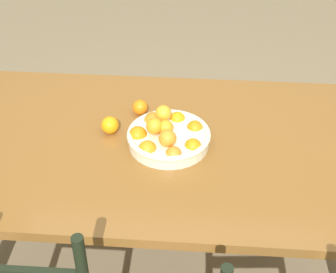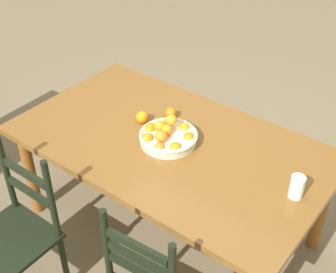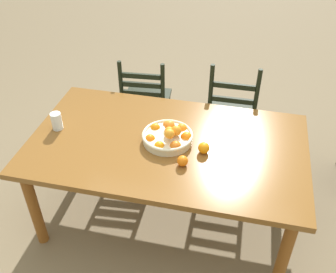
% 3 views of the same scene
% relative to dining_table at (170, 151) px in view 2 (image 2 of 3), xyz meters
% --- Properties ---
extents(ground_plane, '(12.00, 12.00, 0.00)m').
position_rel_dining_table_xyz_m(ground_plane, '(0.00, 0.00, -0.65)').
color(ground_plane, '#77674B').
extents(dining_table, '(1.88, 1.09, 0.73)m').
position_rel_dining_table_xyz_m(dining_table, '(0.00, 0.00, 0.00)').
color(dining_table, brown).
rests_on(dining_table, ground).
extents(chair_near_window, '(0.43, 0.43, 0.96)m').
position_rel_dining_table_xyz_m(chair_near_window, '(0.38, 0.89, -0.21)').
color(chair_near_window, black).
rests_on(chair_near_window, ground).
extents(fruit_bowl, '(0.35, 0.35, 0.15)m').
position_rel_dining_table_xyz_m(fruit_bowl, '(0.01, 0.01, 0.12)').
color(fruit_bowl, beige).
rests_on(fruit_bowl, dining_table).
extents(orange_loose_0, '(0.08, 0.08, 0.08)m').
position_rel_dining_table_xyz_m(orange_loose_0, '(0.26, -0.05, 0.12)').
color(orange_loose_0, orange).
rests_on(orange_loose_0, dining_table).
extents(orange_loose_1, '(0.07, 0.07, 0.07)m').
position_rel_dining_table_xyz_m(orange_loose_1, '(0.15, -0.20, 0.11)').
color(orange_loose_1, orange).
rests_on(orange_loose_1, dining_table).
extents(drinking_glass, '(0.07, 0.07, 0.13)m').
position_rel_dining_table_xyz_m(drinking_glass, '(-0.79, -0.02, 0.14)').
color(drinking_glass, silver).
rests_on(drinking_glass, dining_table).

